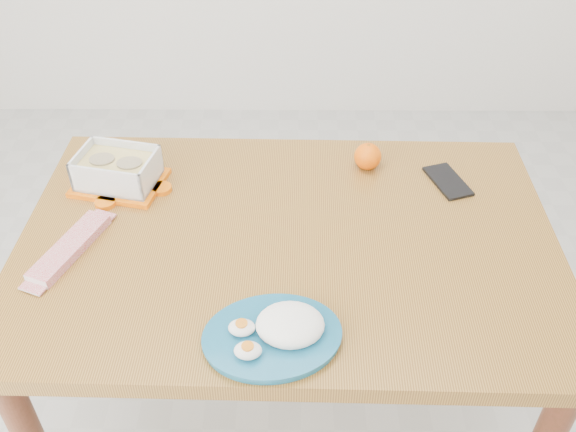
{
  "coord_description": "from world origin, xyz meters",
  "views": [
    {
      "loc": [
        0.07,
        -1.15,
        1.68
      ],
      "look_at": [
        0.06,
        -0.09,
        0.81
      ],
      "focal_mm": 40.0,
      "sensor_mm": 36.0,
      "label": 1
    }
  ],
  "objects_px": {
    "dining_table": "(288,270)",
    "orange_fruit": "(368,156)",
    "smartphone": "(448,181)",
    "rice_plate": "(278,331)",
    "food_container": "(117,170)"
  },
  "relations": [
    {
      "from": "dining_table",
      "to": "orange_fruit",
      "type": "distance_m",
      "value": 0.36
    },
    {
      "from": "orange_fruit",
      "to": "rice_plate",
      "type": "relative_size",
      "value": 0.23
    },
    {
      "from": "orange_fruit",
      "to": "smartphone",
      "type": "distance_m",
      "value": 0.2
    },
    {
      "from": "dining_table",
      "to": "rice_plate",
      "type": "bearing_deg",
      "value": -92.24
    },
    {
      "from": "dining_table",
      "to": "orange_fruit",
      "type": "xyz_separation_m",
      "value": [
        0.2,
        0.27,
        0.13
      ]
    },
    {
      "from": "dining_table",
      "to": "smartphone",
      "type": "relative_size",
      "value": 8.76
    },
    {
      "from": "smartphone",
      "to": "dining_table",
      "type": "bearing_deg",
      "value": -170.81
    },
    {
      "from": "dining_table",
      "to": "smartphone",
      "type": "height_order",
      "value": "smartphone"
    },
    {
      "from": "orange_fruit",
      "to": "rice_plate",
      "type": "xyz_separation_m",
      "value": [
        -0.21,
        -0.55,
        -0.01
      ]
    },
    {
      "from": "food_container",
      "to": "orange_fruit",
      "type": "relative_size",
      "value": 3.46
    },
    {
      "from": "rice_plate",
      "to": "smartphone",
      "type": "height_order",
      "value": "rice_plate"
    },
    {
      "from": "orange_fruit",
      "to": "rice_plate",
      "type": "bearing_deg",
      "value": -111.07
    },
    {
      "from": "food_container",
      "to": "orange_fruit",
      "type": "distance_m",
      "value": 0.61
    },
    {
      "from": "orange_fruit",
      "to": "smartphone",
      "type": "xyz_separation_m",
      "value": [
        0.19,
        -0.06,
        -0.03
      ]
    },
    {
      "from": "dining_table",
      "to": "smartphone",
      "type": "distance_m",
      "value": 0.45
    }
  ]
}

